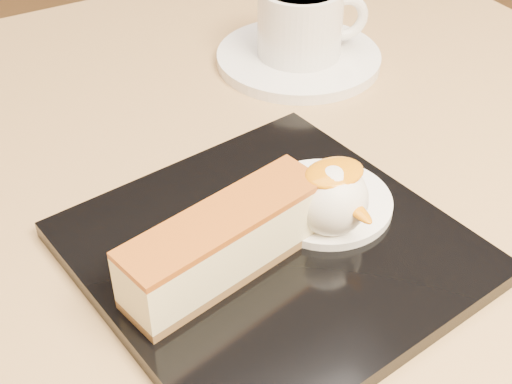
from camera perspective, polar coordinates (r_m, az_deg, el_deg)
table at (r=0.60m, az=-0.13°, el=-13.32°), size 0.80×0.80×0.72m
dessert_plate at (r=0.45m, az=1.26°, el=-4.74°), size 0.25×0.25×0.01m
cheesecake at (r=0.42m, az=-2.47°, el=-4.03°), size 0.14×0.06×0.04m
cream_smear at (r=0.48m, az=5.52°, el=-0.81°), size 0.09×0.09×0.01m
ice_cream_scoop at (r=0.45m, az=6.05°, el=-0.57°), size 0.05×0.05×0.05m
mango_sauce at (r=0.44m, az=6.28°, el=1.54°), size 0.04×0.03×0.01m
mint_sprig at (r=0.48m, az=0.95°, el=0.14°), size 0.04×0.03×0.00m
saucer at (r=0.67m, az=3.42°, el=10.66°), size 0.15×0.15×0.01m
coffee_cup at (r=0.65m, az=3.72°, el=13.55°), size 0.10×0.08×0.06m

